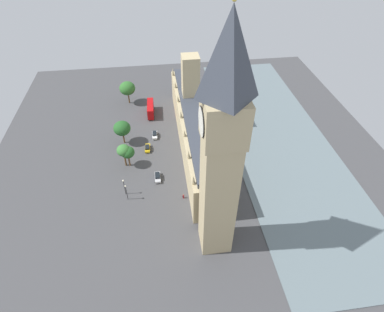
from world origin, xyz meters
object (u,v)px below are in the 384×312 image
(plane_tree_by_river_gate, at_px, (127,88))
(street_lamp_corner, at_px, (124,184))
(car_white_under_trees, at_px, (155,135))
(plane_tree_opposite_hall, at_px, (123,151))
(street_lamp_slot_10, at_px, (126,190))
(double_decker_bus_leading, at_px, (151,109))
(plane_tree_midblock, at_px, (122,128))
(car_yellow_cab_trailing, at_px, (148,148))
(plane_tree_kerbside, at_px, (128,152))
(parliament_building, at_px, (195,127))
(pedestrian_near_tower, at_px, (183,196))
(clock_tower, at_px, (221,153))
(car_silver_far_end, at_px, (158,177))

(plane_tree_by_river_gate, height_order, street_lamp_corner, plane_tree_by_river_gate)
(car_white_under_trees, relative_size, plane_tree_by_river_gate, 0.47)
(plane_tree_opposite_hall, bearing_deg, car_white_under_trees, -125.23)
(plane_tree_by_river_gate, bearing_deg, car_white_under_trees, 111.25)
(plane_tree_opposite_hall, height_order, street_lamp_slot_10, plane_tree_opposite_hall)
(double_decker_bus_leading, height_order, plane_tree_midblock, plane_tree_midblock)
(car_white_under_trees, relative_size, street_lamp_slot_10, 0.77)
(car_yellow_cab_trailing, xyz_separation_m, plane_tree_kerbside, (6.22, 7.39, 4.89))
(parliament_building, bearing_deg, car_white_under_trees, -23.21)
(pedestrian_near_tower, distance_m, plane_tree_kerbside, 24.17)
(parliament_building, bearing_deg, plane_tree_by_river_gate, -52.57)
(plane_tree_kerbside, relative_size, street_lamp_corner, 1.29)
(clock_tower, relative_size, plane_tree_midblock, 6.65)
(car_yellow_cab_trailing, bearing_deg, double_decker_bus_leading, 88.76)
(car_white_under_trees, distance_m, street_lamp_corner, 29.73)
(plane_tree_opposite_hall, relative_size, plane_tree_midblock, 0.94)
(plane_tree_by_river_gate, xyz_separation_m, plane_tree_kerbside, (-0.88, 40.55, -1.32))
(parliament_building, height_order, pedestrian_near_tower, parliament_building)
(parliament_building, relative_size, plane_tree_opposite_hall, 8.03)
(clock_tower, xyz_separation_m, car_silver_far_end, (13.86, -25.45, -30.47))
(parliament_building, bearing_deg, double_decker_bus_leading, -54.89)
(car_yellow_cab_trailing, relative_size, pedestrian_near_tower, 2.81)
(pedestrian_near_tower, relative_size, plane_tree_kerbside, 0.21)
(car_silver_far_end, bearing_deg, pedestrian_near_tower, 128.94)
(pedestrian_near_tower, distance_m, street_lamp_slot_10, 17.29)
(plane_tree_kerbside, bearing_deg, double_decker_bus_leading, -105.04)
(double_decker_bus_leading, relative_size, pedestrian_near_tower, 6.48)
(parliament_building, height_order, double_decker_bus_leading, parliament_building)
(parliament_building, height_order, plane_tree_midblock, parliament_building)
(double_decker_bus_leading, distance_m, car_white_under_trees, 15.70)
(car_white_under_trees, bearing_deg, plane_tree_by_river_gate, -67.87)
(car_silver_far_end, bearing_deg, street_lamp_corner, 27.16)
(car_yellow_cab_trailing, xyz_separation_m, car_silver_far_end, (-2.88, 15.10, 0.00))
(clock_tower, bearing_deg, plane_tree_kerbside, -55.29)
(car_white_under_trees, distance_m, plane_tree_by_river_gate, 28.22)
(car_silver_far_end, distance_m, street_lamp_corner, 11.88)
(plane_tree_midblock, height_order, street_lamp_slot_10, plane_tree_midblock)
(car_yellow_cab_trailing, relative_size, plane_tree_midblock, 0.50)
(plane_tree_kerbside, xyz_separation_m, street_lamp_corner, (1.08, 12.84, -1.54))
(parliament_building, xyz_separation_m, car_yellow_cab_trailing, (17.25, 1.34, -6.81))
(car_white_under_trees, relative_size, street_lamp_corner, 0.78)
(street_lamp_slot_10, bearing_deg, plane_tree_opposite_hall, -86.65)
(plane_tree_by_river_gate, bearing_deg, street_lamp_slot_10, 90.53)
(parliament_building, relative_size, street_lamp_slot_10, 11.35)
(car_white_under_trees, bearing_deg, clock_tower, 106.97)
(parliament_building, relative_size, car_yellow_cab_trailing, 15.00)
(clock_tower, xyz_separation_m, car_white_under_trees, (13.86, -48.04, -30.47))
(double_decker_bus_leading, distance_m, car_yellow_cab_trailing, 23.23)
(double_decker_bus_leading, relative_size, plane_tree_midblock, 1.16)
(double_decker_bus_leading, xyz_separation_m, car_white_under_trees, (-0.91, 15.58, -1.74))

